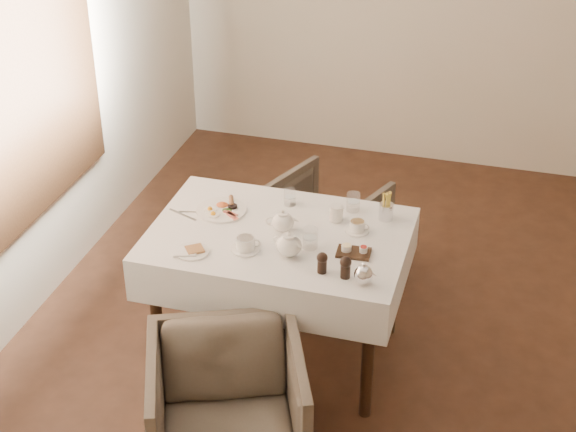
# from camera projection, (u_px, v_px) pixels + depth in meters

# --- Properties ---
(room) EXTENTS (5.00, 5.00, 5.00)m
(room) POSITION_uv_depth(u_px,v_px,m) (0.00, 42.00, 4.29)
(room) COLOR #311B10
(room) RESTS_ON ground
(table) EXTENTS (1.28, 0.88, 0.75)m
(table) POSITION_uv_depth(u_px,v_px,m) (279.00, 253.00, 4.43)
(table) COLOR black
(table) RESTS_ON ground
(armchair_near) EXTENTS (0.89, 0.90, 0.63)m
(armchair_near) POSITION_uv_depth(u_px,v_px,m) (228.00, 409.00, 3.93)
(armchair_near) COLOR brown
(armchair_near) RESTS_ON ground
(armchair_far) EXTENTS (0.80, 0.81, 0.57)m
(armchair_far) POSITION_uv_depth(u_px,v_px,m) (325.00, 224.00, 5.35)
(armchair_far) COLOR brown
(armchair_far) RESTS_ON ground
(breakfast_plate) EXTENTS (0.26, 0.26, 0.03)m
(breakfast_plate) POSITION_uv_depth(u_px,v_px,m) (222.00, 209.00, 4.56)
(breakfast_plate) COLOR white
(breakfast_plate) RESTS_ON table
(side_plate) EXTENTS (0.17, 0.16, 0.02)m
(side_plate) POSITION_uv_depth(u_px,v_px,m) (191.00, 251.00, 4.22)
(side_plate) COLOR white
(side_plate) RESTS_ON table
(teapot_centre) EXTENTS (0.18, 0.16, 0.12)m
(teapot_centre) POSITION_uv_depth(u_px,v_px,m) (283.00, 221.00, 4.36)
(teapot_centre) COLOR white
(teapot_centre) RESTS_ON table
(teapot_front) EXTENTS (0.20, 0.18, 0.13)m
(teapot_front) POSITION_uv_depth(u_px,v_px,m) (289.00, 244.00, 4.17)
(teapot_front) COLOR white
(teapot_front) RESTS_ON table
(creamer) EXTENTS (0.07, 0.07, 0.08)m
(creamer) POSITION_uv_depth(u_px,v_px,m) (336.00, 213.00, 4.46)
(creamer) COLOR white
(creamer) RESTS_ON table
(teacup_near) EXTENTS (0.14, 0.14, 0.07)m
(teacup_near) POSITION_uv_depth(u_px,v_px,m) (246.00, 244.00, 4.23)
(teacup_near) COLOR white
(teacup_near) RESTS_ON table
(teacup_far) EXTENTS (0.12, 0.12, 0.06)m
(teacup_far) POSITION_uv_depth(u_px,v_px,m) (357.00, 227.00, 4.37)
(teacup_far) COLOR white
(teacup_far) RESTS_ON table
(glass_left) EXTENTS (0.08, 0.08, 0.09)m
(glass_left) POSITION_uv_depth(u_px,v_px,m) (290.00, 197.00, 4.60)
(glass_left) COLOR silver
(glass_left) RESTS_ON table
(glass_mid) EXTENTS (0.09, 0.09, 0.10)m
(glass_mid) POSITION_uv_depth(u_px,v_px,m) (310.00, 238.00, 4.24)
(glass_mid) COLOR silver
(glass_mid) RESTS_ON table
(glass_right) EXTENTS (0.09, 0.09, 0.10)m
(glass_right) POSITION_uv_depth(u_px,v_px,m) (353.00, 202.00, 4.54)
(glass_right) COLOR silver
(glass_right) RESTS_ON table
(condiment_board) EXTENTS (0.17, 0.12, 0.04)m
(condiment_board) POSITION_uv_depth(u_px,v_px,m) (353.00, 251.00, 4.21)
(condiment_board) COLOR black
(condiment_board) RESTS_ON table
(pepper_mill_left) EXTENTS (0.07, 0.07, 0.11)m
(pepper_mill_left) POSITION_uv_depth(u_px,v_px,m) (322.00, 263.00, 4.05)
(pepper_mill_left) COLOR black
(pepper_mill_left) RESTS_ON table
(pepper_mill_right) EXTENTS (0.06, 0.06, 0.11)m
(pepper_mill_right) POSITION_uv_depth(u_px,v_px,m) (346.00, 267.00, 4.02)
(pepper_mill_right) COLOR black
(pepper_mill_right) RESTS_ON table
(silver_pot) EXTENTS (0.12, 0.10, 0.11)m
(silver_pot) POSITION_uv_depth(u_px,v_px,m) (364.00, 273.00, 3.97)
(silver_pot) COLOR white
(silver_pot) RESTS_ON table
(fries_cup) EXTENTS (0.07, 0.07, 0.16)m
(fries_cup) POSITION_uv_depth(u_px,v_px,m) (386.00, 207.00, 4.46)
(fries_cup) COLOR silver
(fries_cup) RESTS_ON table
(cutlery_fork) EXTENTS (0.17, 0.05, 0.00)m
(cutlery_fork) POSITION_uv_depth(u_px,v_px,m) (195.00, 212.00, 4.55)
(cutlery_fork) COLOR silver
(cutlery_fork) RESTS_ON table
(cutlery_knife) EXTENTS (0.18, 0.08, 0.00)m
(cutlery_knife) POSITION_uv_depth(u_px,v_px,m) (183.00, 215.00, 4.52)
(cutlery_knife) COLOR silver
(cutlery_knife) RESTS_ON table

